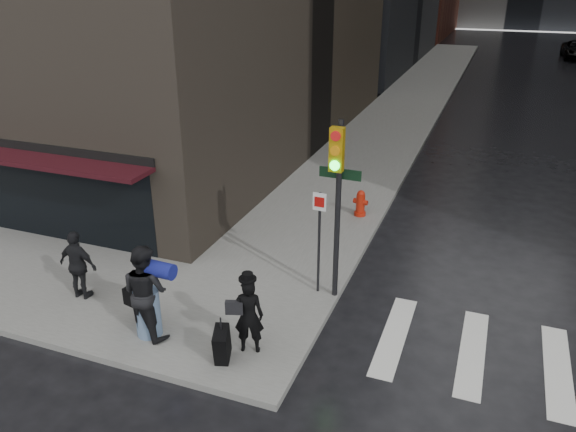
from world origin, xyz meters
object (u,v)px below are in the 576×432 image
(man_greycoat, at_px, (78,265))
(traffic_light, at_px, (336,188))
(man_overcoat, at_px, (243,320))
(fire_hydrant, at_px, (360,204))
(man_jeans, at_px, (146,291))

(man_greycoat, relative_size, traffic_light, 0.40)
(man_overcoat, bearing_deg, fire_hydrant, -111.28)
(man_jeans, distance_m, man_greycoat, 2.38)
(fire_hydrant, bearing_deg, man_jeans, -108.84)
(man_overcoat, bearing_deg, traffic_light, -128.93)
(traffic_light, bearing_deg, man_greycoat, -157.16)
(man_overcoat, xyz_separation_m, traffic_light, (1.03, 2.63, 1.95))
(man_jeans, bearing_deg, fire_hydrant, -96.37)
(man_overcoat, height_order, man_greycoat, man_overcoat)
(man_overcoat, xyz_separation_m, man_jeans, (-2.11, -0.13, 0.28))
(traffic_light, bearing_deg, man_jeans, -136.94)
(man_greycoat, distance_m, fire_hydrant, 8.49)
(man_jeans, distance_m, traffic_light, 4.50)
(man_greycoat, bearing_deg, man_jeans, 164.16)
(man_overcoat, xyz_separation_m, man_greycoat, (-4.39, 0.54, 0.09))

